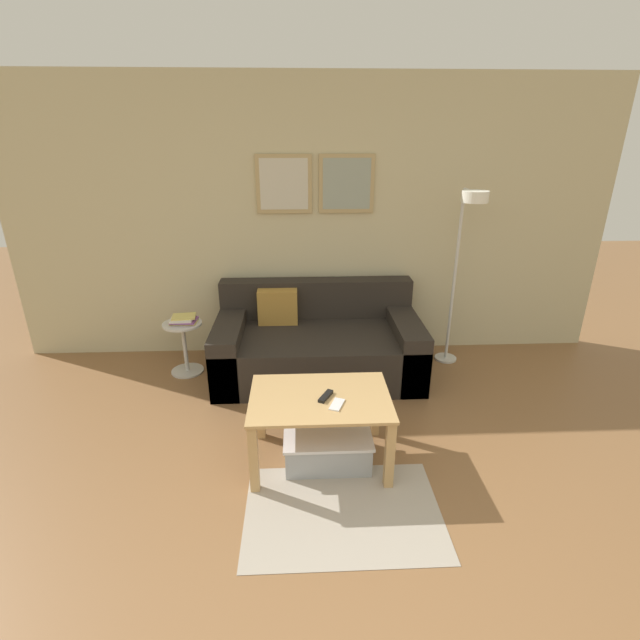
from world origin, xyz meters
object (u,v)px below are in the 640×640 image
Objects in this scene: storage_bin at (327,446)px; remote_control at (326,396)px; couch at (317,344)px; coffee_table at (320,409)px; floor_lamp at (466,239)px; side_table at (184,343)px; book_stack at (183,319)px; cell_phone at (337,404)px.

storage_bin is 3.84× the size of remote_control.
couch reaches higher than coffee_table.
side_table is at bearing 179.30° from floor_lamp.
floor_lamp is at bearing 74.07° from remote_control.
side_table is at bearing 161.04° from remote_control.
couch is 7.65× the size of book_stack.
cell_phone is at bearing -48.33° from book_stack.
coffee_table is 6.44× the size of cell_phone.
remote_control is (-0.01, -0.00, 0.39)m from storage_bin.
remote_control is at bearing -89.88° from couch.
side_table is (-2.47, 0.03, -0.93)m from floor_lamp.
couch is at bearing -179.69° from floor_lamp.
storage_bin is 0.35× the size of floor_lamp.
remote_control is at bearing 146.85° from cell_phone.
side_table is (-1.20, 0.04, 0.02)m from couch.
remote_control is (1.19, -1.32, -0.02)m from book_stack.
storage_bin is 1.80m from side_table.
book_stack reaches higher than cell_phone.
floor_lamp is 10.85× the size of remote_control.
cell_phone is at bearing -47.90° from side_table.
cell_phone reaches higher than side_table.
floor_lamp reaches higher than side_table.
couch reaches higher than storage_bin.
couch is 2.00× the size of coffee_table.
cell_phone is (-1.20, -1.38, -0.73)m from floor_lamp.
remote_control is 1.07× the size of cell_phone.
coffee_table is at bearing 155.47° from cell_phone.
storage_bin is 4.12× the size of cell_phone.
coffee_table is 6.01× the size of remote_control.
remote_control is (-1.26, -1.28, -0.72)m from floor_lamp.
couch reaches higher than cell_phone.
storage_bin is at bearing -134.20° from floor_lamp.
couch is 12.02× the size of remote_control.
book_stack is at bearing 177.93° from couch.
floor_lamp is (1.25, 1.28, 1.11)m from storage_bin.
side_table is 0.23m from book_stack.
storage_bin is (0.02, -1.28, -0.16)m from couch.
couch reaches higher than side_table.
floor_lamp is 3.35× the size of side_table.
cell_phone is (0.10, -0.10, 0.10)m from coffee_table.
remote_control reaches higher than cell_phone.
couch is 1.22m from book_stack.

